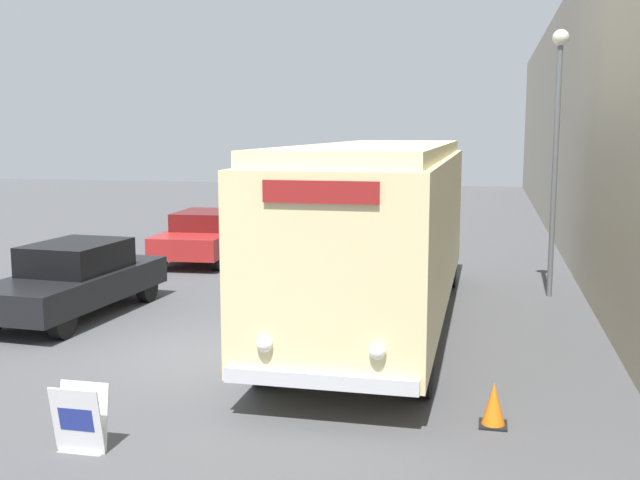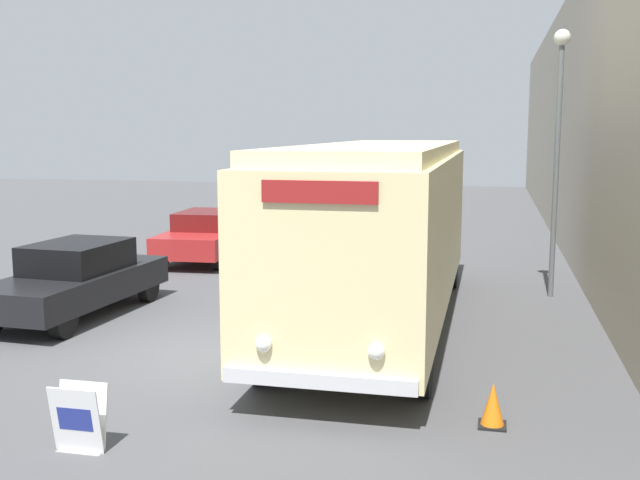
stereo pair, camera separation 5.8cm
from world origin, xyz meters
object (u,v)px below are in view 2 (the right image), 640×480
(streetlamp, at_px, (558,124))
(parked_car_far, at_px, (277,207))
(parked_car_mid, at_px, (208,235))
(vintage_bus, at_px, (381,224))
(parked_car_near, at_px, (76,279))
(traffic_cone, at_px, (493,405))
(sign_board, at_px, (79,419))

(streetlamp, distance_m, parked_car_far, 14.24)
(parked_car_mid, height_order, parked_car_far, parked_car_far)
(parked_car_far, bearing_deg, vintage_bus, -62.15)
(vintage_bus, relative_size, streetlamp, 1.79)
(vintage_bus, distance_m, parked_car_near, 6.33)
(streetlamp, height_order, traffic_cone, streetlamp)
(parked_car_near, height_order, parked_car_mid, parked_car_near)
(streetlamp, bearing_deg, parked_car_near, -157.33)
(streetlamp, bearing_deg, parked_car_mid, 163.18)
(parked_car_mid, distance_m, parked_car_far, 7.30)
(vintage_bus, bearing_deg, sign_board, -111.34)
(sign_board, relative_size, traffic_cone, 1.42)
(vintage_bus, xyz_separation_m, sign_board, (-2.60, -6.65, -1.58))
(sign_board, relative_size, streetlamp, 0.14)
(sign_board, distance_m, traffic_cone, 5.13)
(vintage_bus, distance_m, parked_car_mid, 8.71)
(sign_board, height_order, parked_car_near, parked_car_near)
(sign_board, relative_size, parked_car_near, 0.18)
(parked_car_far, bearing_deg, sign_board, -76.55)
(vintage_bus, bearing_deg, traffic_cone, -65.46)
(streetlamp, bearing_deg, traffic_cone, -99.03)
(traffic_cone, bearing_deg, parked_car_mid, 126.78)
(parked_car_near, xyz_separation_m, traffic_cone, (8.35, -4.06, -0.48))
(sign_board, xyz_separation_m, parked_car_mid, (-3.41, 12.83, 0.34))
(streetlamp, distance_m, traffic_cone, 8.95)
(vintage_bus, height_order, parked_car_far, vintage_bus)
(streetlamp, relative_size, traffic_cone, 10.27)
(vintage_bus, relative_size, parked_car_far, 2.19)
(vintage_bus, relative_size, parked_car_mid, 2.30)
(parked_car_near, distance_m, traffic_cone, 9.30)
(sign_board, height_order, streetlamp, streetlamp)
(parked_car_far, distance_m, traffic_cone, 20.01)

